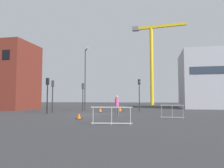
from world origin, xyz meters
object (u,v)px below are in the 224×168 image
object	(u,v)px
traffic_light_verge	(47,90)
traffic_cone_striped	(100,110)
streetlamp_tall	(85,75)
traffic_light_island	(139,90)
construction_crane	(152,53)
pedestrian_walking	(117,104)
traffic_cone_on_verge	(120,109)
traffic_light_median	(83,92)
traffic_cone_orange	(79,116)
traffic_light_corner	(53,91)

from	to	relation	value
traffic_light_verge	traffic_cone_striped	xyz separation A→B (m)	(4.59, 4.23, -2.29)
streetlamp_tall	traffic_light_island	xyz separation A→B (m)	(7.78, -1.63, -2.25)
construction_crane	pedestrian_walking	bearing A→B (deg)	-93.81
construction_crane	traffic_light_island	size ratio (longest dim) A/B	5.27
pedestrian_walking	traffic_cone_on_verge	bearing A→B (deg)	97.49
streetlamp_tall	traffic_light_median	distance (m)	4.37
streetlamp_tall	traffic_light_median	size ratio (longest dim) A/B	2.47
traffic_cone_striped	traffic_cone_orange	bearing A→B (deg)	-85.95
streetlamp_tall	construction_crane	bearing A→B (deg)	72.46
traffic_light_verge	traffic_cone_striped	world-z (taller)	traffic_light_verge
traffic_light_median	pedestrian_walking	world-z (taller)	traffic_light_median
construction_crane	traffic_cone_on_verge	world-z (taller)	construction_crane
traffic_light_median	traffic_cone_striped	xyz separation A→B (m)	(2.50, -0.90, -2.16)
streetlamp_tall	traffic_cone_on_verge	world-z (taller)	streetlamp_tall
construction_crane	traffic_cone_on_verge	size ratio (longest dim) A/B	32.41
construction_crane	streetlamp_tall	bearing A→B (deg)	-107.54
traffic_cone_striped	traffic_light_median	bearing A→B (deg)	160.16
traffic_light_median	traffic_light_corner	bearing A→B (deg)	-128.62
streetlamp_tall	traffic_cone_on_verge	size ratio (longest dim) A/B	13.09
traffic_light_corner	traffic_cone_orange	bearing A→B (deg)	-49.66
traffic_light_island	traffic_cone_on_verge	world-z (taller)	traffic_light_island
traffic_light_island	traffic_light_verge	bearing A→B (deg)	-142.53
construction_crane	traffic_light_median	size ratio (longest dim) A/B	6.10
streetlamp_tall	traffic_light_verge	xyz separation A→B (m)	(-1.24, -8.55, -2.47)
traffic_cone_orange	traffic_cone_on_verge	world-z (taller)	traffic_cone_on_verge
traffic_light_verge	traffic_light_island	world-z (taller)	traffic_light_island
streetlamp_tall	pedestrian_walking	xyz separation A→B (m)	(6.45, -10.37, -3.90)
traffic_light_median	traffic_cone_orange	bearing A→B (deg)	-72.28
traffic_light_island	traffic_light_corner	bearing A→B (deg)	-152.44
traffic_light_verge	streetlamp_tall	bearing A→B (deg)	81.73
construction_crane	traffic_cone_on_verge	bearing A→B (deg)	-96.50
traffic_light_corner	traffic_light_verge	bearing A→B (deg)	-77.78
pedestrian_walking	construction_crane	bearing A→B (deg)	86.19
traffic_cone_on_verge	pedestrian_walking	bearing A→B (deg)	-82.51
pedestrian_walking	traffic_light_island	bearing A→B (deg)	81.32
traffic_light_corner	traffic_cone_orange	distance (m)	9.02
construction_crane	traffic_cone_on_verge	distance (m)	34.48
streetlamp_tall	traffic_light_island	distance (m)	8.26
traffic_cone_striped	pedestrian_walking	bearing A→B (deg)	-62.91
streetlamp_tall	traffic_cone_striped	distance (m)	7.24
traffic_light_verge	pedestrian_walking	world-z (taller)	traffic_light_verge
streetlamp_tall	traffic_light_median	world-z (taller)	streetlamp_tall
traffic_cone_on_verge	traffic_light_island	bearing A→B (deg)	27.34
streetlamp_tall	pedestrian_walking	size ratio (longest dim) A/B	4.67
construction_crane	traffic_light_verge	bearing A→B (deg)	-105.47
construction_crane	streetlamp_tall	world-z (taller)	construction_crane
traffic_light_verge	traffic_cone_orange	world-z (taller)	traffic_light_verge
traffic_light_median	traffic_cone_on_verge	world-z (taller)	traffic_light_median
pedestrian_walking	streetlamp_tall	bearing A→B (deg)	121.88
construction_crane	traffic_cone_striped	bearing A→B (deg)	-99.81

